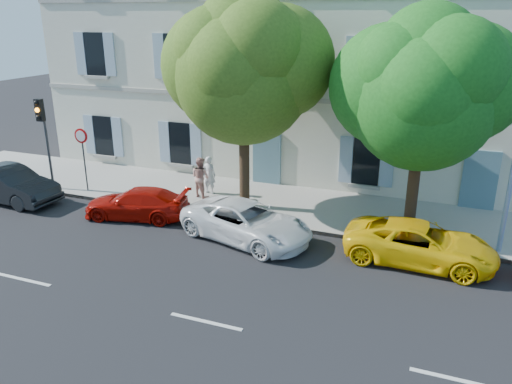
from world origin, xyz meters
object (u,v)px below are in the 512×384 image
at_px(car_dark_sedan, 9,185).
at_px(road_sign, 82,146).
at_px(pedestrian_a, 209,175).
at_px(car_red_coupe, 137,203).
at_px(car_white_coupe, 247,222).
at_px(tree_right, 423,97).
at_px(tree_left, 244,75).
at_px(car_yellow_supercar, 420,243).
at_px(pedestrian_b, 200,177).
at_px(traffic_light, 43,125).

relative_size(car_dark_sedan, road_sign, 1.64).
distance_m(car_dark_sedan, pedestrian_a, 8.30).
relative_size(car_red_coupe, car_white_coupe, 0.85).
bearing_deg(tree_right, road_sign, -178.53).
xyz_separation_m(car_dark_sedan, tree_left, (9.49, 2.65, 4.54)).
bearing_deg(tree_left, car_yellow_supercar, -18.00).
bearing_deg(car_yellow_supercar, car_dark_sedan, 93.39).
bearing_deg(road_sign, car_red_coupe, -23.53).
height_order(road_sign, pedestrian_b, road_sign).
xyz_separation_m(car_red_coupe, tree_left, (3.53, 2.26, 4.70)).
bearing_deg(car_yellow_supercar, pedestrian_a, 72.37).
distance_m(tree_right, road_sign, 13.77).
bearing_deg(tree_left, road_sign, -174.52).
height_order(pedestrian_a, pedestrian_b, pedestrian_b).
bearing_deg(tree_right, car_white_coupe, -156.54).
distance_m(car_dark_sedan, car_yellow_supercar, 16.32).
bearing_deg(traffic_light, car_red_coupe, -12.54).
relative_size(car_dark_sedan, car_yellow_supercar, 0.97).
relative_size(car_white_coupe, road_sign, 1.73).
distance_m(car_dark_sedan, pedestrian_b, 7.95).
distance_m(road_sign, pedestrian_b, 5.23).
distance_m(tree_left, traffic_light, 9.08).
bearing_deg(road_sign, pedestrian_a, 17.17).
bearing_deg(road_sign, car_white_coupe, -13.02).
height_order(car_yellow_supercar, tree_right, tree_right).
xyz_separation_m(car_yellow_supercar, pedestrian_b, (-8.97, 2.60, 0.36)).
bearing_deg(car_white_coupe, pedestrian_b, 63.74).
height_order(car_dark_sedan, tree_right, tree_right).
bearing_deg(tree_left, pedestrian_a, 155.52).
distance_m(tree_right, pedestrian_b, 9.36).
distance_m(car_red_coupe, pedestrian_a, 3.54).
distance_m(car_yellow_supercar, traffic_light, 15.77).
bearing_deg(tree_right, pedestrian_a, 171.51).
relative_size(car_yellow_supercar, tree_right, 0.63).
height_order(car_white_coupe, tree_right, tree_right).
bearing_deg(road_sign, tree_right, 1.47).
bearing_deg(tree_right, car_red_coupe, -169.01).
bearing_deg(car_white_coupe, car_red_coupe, 101.86).
bearing_deg(traffic_light, pedestrian_b, 12.71).
bearing_deg(traffic_light, pedestrian_a, 16.59).
bearing_deg(traffic_light, tree_left, 7.18).
relative_size(tree_left, road_sign, 2.91).
bearing_deg(car_dark_sedan, traffic_light, -22.66).
height_order(tree_right, traffic_light, tree_right).
bearing_deg(pedestrian_b, traffic_light, 30.15).
height_order(car_yellow_supercar, tree_left, tree_left).
height_order(car_dark_sedan, pedestrian_b, pedestrian_b).
relative_size(tree_left, traffic_light, 2.02).
relative_size(tree_left, pedestrian_a, 4.90).
distance_m(tree_left, tree_right, 6.37).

